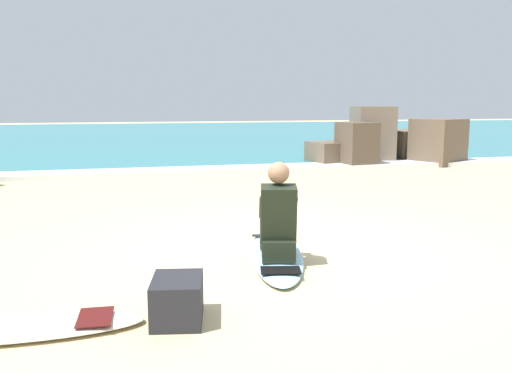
{
  "coord_description": "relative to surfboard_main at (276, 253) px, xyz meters",
  "views": [
    {
      "loc": [
        -1.73,
        -5.33,
        1.58
      ],
      "look_at": [
        -0.09,
        1.02,
        0.55
      ],
      "focal_mm": 37.54,
      "sensor_mm": 36.0,
      "label": 1
    }
  ],
  "objects": [
    {
      "name": "beach_bag",
      "position": [
        -1.17,
        -1.4,
        0.12
      ],
      "size": [
        0.44,
        0.54,
        0.32
      ],
      "primitive_type": "cube",
      "rotation": [
        0.0,
        0.0,
        -0.19
      ],
      "color": "#232328",
      "rests_on": "ground"
    },
    {
      "name": "surfer_seated",
      "position": [
        -0.06,
        -0.24,
        0.4
      ],
      "size": [
        0.49,
        0.76,
        0.95
      ],
      "color": "black",
      "rests_on": "surfboard_main"
    },
    {
      "name": "surfboard_spare_near",
      "position": [
        -2.36,
        -1.32,
        0.0
      ],
      "size": [
        1.94,
        0.64,
        0.08
      ],
      "color": "#EFE5C6",
      "rests_on": "ground"
    },
    {
      "name": "sea",
      "position": [
        0.19,
        20.55,
        0.01
      ],
      "size": [
        80.0,
        28.0,
        0.1
      ],
      "primitive_type": "cube",
      "color": "teal",
      "rests_on": "ground"
    },
    {
      "name": "surfboard_main",
      "position": [
        0.0,
        0.0,
        0.0
      ],
      "size": [
        1.0,
        2.21,
        0.08
      ],
      "color": "#9ED1E5",
      "rests_on": "ground"
    },
    {
      "name": "breaking_foam",
      "position": [
        0.19,
        6.85,
        0.02
      ],
      "size": [
        80.0,
        0.9,
        0.11
      ],
      "primitive_type": "cube",
      "color": "white",
      "rests_on": "ground"
    },
    {
      "name": "ground_plane",
      "position": [
        0.19,
        0.18,
        -0.04
      ],
      "size": [
        80.0,
        80.0,
        0.0
      ],
      "primitive_type": "plane",
      "color": "#CCB584"
    },
    {
      "name": "rock_outcrop_distant",
      "position": [
        5.26,
        7.52,
        0.52
      ],
      "size": [
        4.06,
        2.74,
        1.49
      ],
      "color": "#756656",
      "rests_on": "ground"
    }
  ]
}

